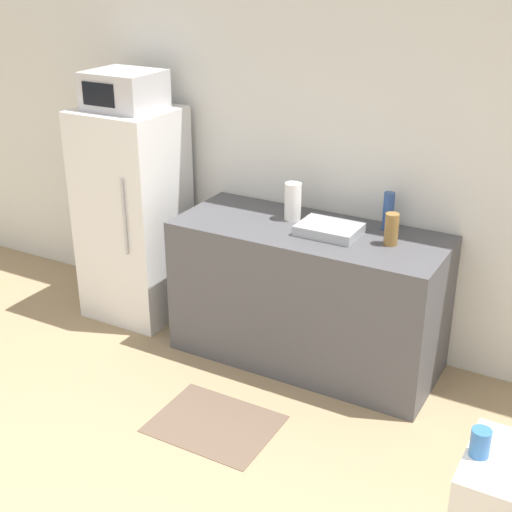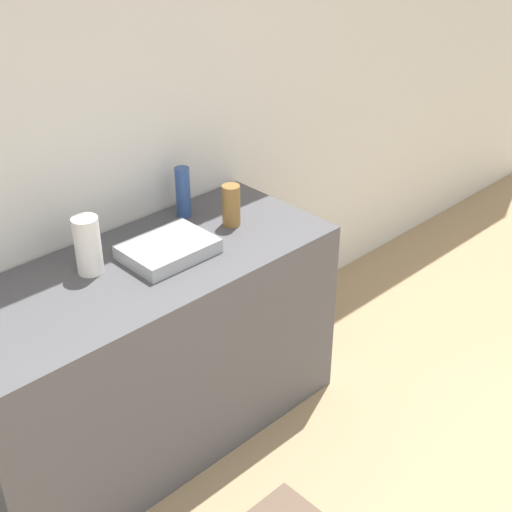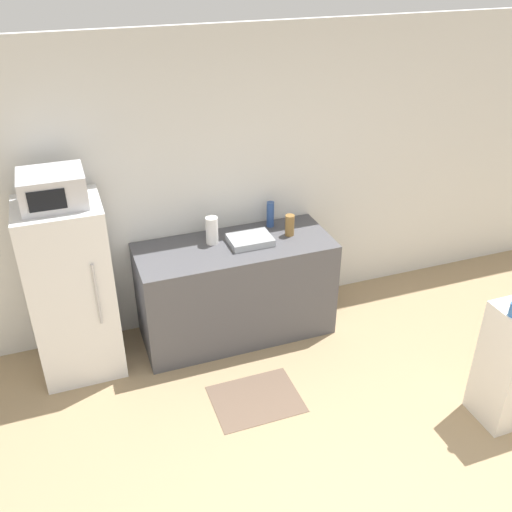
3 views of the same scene
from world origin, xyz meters
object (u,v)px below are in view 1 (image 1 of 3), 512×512
Objects in this scene: refrigerator at (134,215)px; bottle_tall at (388,211)px; jar at (480,443)px; microwave at (124,90)px; bottle_short at (391,229)px; paper_towel_roll at (293,201)px.

bottle_tall is at bearing 7.43° from refrigerator.
refrigerator is at bearing 148.40° from jar.
bottle_tall reaches higher than jar.
jar is at bearing -31.58° from microwave.
bottle_short is 0.68m from paper_towel_roll.
bottle_tall is at bearing 12.37° from paper_towel_roll.
refrigerator is at bearing 73.36° from microwave.
paper_towel_roll is at bearing -167.63° from bottle_tall.
microwave reaches higher than paper_towel_roll.
bottle_tall is 0.24m from bottle_short.
microwave reaches higher than refrigerator.
refrigerator is 1.79m from bottle_tall.
microwave is 1.33m from paper_towel_roll.
bottle_tall is at bearing 117.26° from jar.
refrigerator reaches higher than bottle_tall.
jar is at bearing -62.35° from bottle_short.
bottle_tall is 2.16m from jar.
refrigerator is 7.91× the size of bottle_short.
bottle_short is 1.93m from jar.
paper_towel_roll is (1.18, 0.10, -0.59)m from microwave.
microwave reaches higher than jar.
refrigerator reaches higher than paper_towel_roll.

